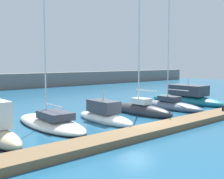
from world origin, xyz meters
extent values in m
plane|color=#1E567A|center=(0.00, 0.00, 0.00)|extent=(120.00, 120.00, 0.00)
cube|color=brown|center=(0.00, -1.95, 0.21)|extent=(31.41, 1.93, 0.42)
ellipsoid|color=silver|center=(-4.50, 4.25, 0.19)|extent=(3.15, 8.51, 0.94)
ellipsoid|color=black|center=(-4.50, 4.25, 0.02)|extent=(3.18, 8.59, 0.12)
cylinder|color=silver|center=(-4.47, 4.82, 8.34)|extent=(0.10, 0.10, 15.34)
cylinder|color=silver|center=(-4.52, 3.65, 1.59)|extent=(0.17, 2.55, 0.07)
cube|color=#333842|center=(-4.53, 3.42, 0.92)|extent=(1.80, 2.69, 0.51)
ellipsoid|color=white|center=(-0.46, 2.91, 0.24)|extent=(2.25, 6.46, 0.94)
cube|color=#333842|center=(-0.45, 3.07, 1.18)|extent=(1.55, 2.83, 0.95)
cube|color=black|center=(-0.40, 3.88, 1.32)|extent=(1.29, 0.76, 0.53)
cylinder|color=silver|center=(-0.45, 3.07, 2.10)|extent=(0.08, 0.08, 0.89)
ellipsoid|color=#2D2D33|center=(4.18, 3.34, 0.30)|extent=(1.92, 6.86, 1.21)
cylinder|color=silver|center=(4.18, 3.65, 6.04)|extent=(0.12, 0.12, 10.26)
cylinder|color=silver|center=(4.19, 2.72, 2.15)|extent=(0.09, 2.35, 0.09)
cube|color=silver|center=(4.18, 3.29, 1.17)|extent=(1.08, 1.62, 0.52)
ellipsoid|color=slate|center=(8.57, 3.20, 0.28)|extent=(2.58, 7.24, 0.97)
cylinder|color=silver|center=(8.60, 3.80, 6.32)|extent=(0.11, 0.11, 11.11)
cylinder|color=silver|center=(8.53, 2.51, 1.94)|extent=(0.22, 2.53, 0.08)
cube|color=#333842|center=(8.59, 3.55, 1.01)|extent=(1.41, 2.14, 0.51)
ellipsoid|color=#19707F|center=(13.36, 4.69, 0.26)|extent=(2.98, 9.57, 1.31)
cube|color=#333842|center=(13.36, 4.55, 1.50)|extent=(2.27, 4.14, 1.16)
cube|color=black|center=(13.37, 6.14, 1.67)|extent=(2.03, 1.04, 0.65)
cylinder|color=silver|center=(13.36, 4.55, 2.45)|extent=(0.08, 0.08, 0.75)
cylinder|color=black|center=(8.91, -1.95, 0.64)|extent=(0.20, 0.20, 0.44)
camera|label=1|loc=(-14.86, -14.10, 4.57)|focal=46.49mm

